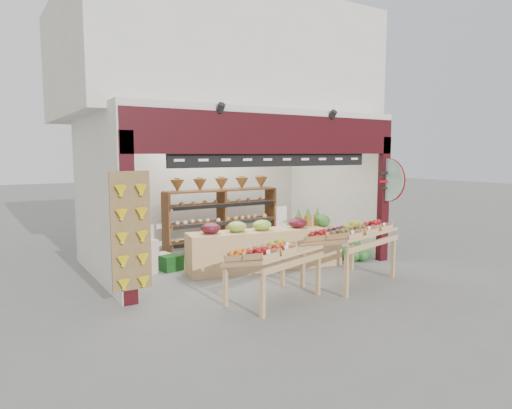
% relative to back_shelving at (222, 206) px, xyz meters
% --- Properties ---
extents(ground, '(60.00, 60.00, 0.00)m').
position_rel_back_shelving_xyz_m(ground, '(-0.20, -1.53, -1.09)').
color(ground, slate).
rests_on(ground, ground).
extents(shop_structure, '(6.36, 5.12, 5.40)m').
position_rel_back_shelving_xyz_m(shop_structure, '(-0.20, 0.08, 2.83)').
color(shop_structure, silver).
rests_on(shop_structure, ground).
extents(banana_board, '(0.60, 0.15, 1.80)m').
position_rel_back_shelving_xyz_m(banana_board, '(-2.93, -2.71, 0.02)').
color(banana_board, olive).
rests_on(banana_board, ground).
extents(gift_sign, '(0.04, 0.93, 0.92)m').
position_rel_back_shelving_xyz_m(gift_sign, '(2.55, -2.68, 0.66)').
color(gift_sign, '#AFDCC5').
rests_on(gift_sign, ground).
extents(back_shelving, '(2.78, 0.46, 1.74)m').
position_rel_back_shelving_xyz_m(back_shelving, '(0.00, 0.00, 0.00)').
color(back_shelving, brown).
rests_on(back_shelving, ground).
extents(refrigerator, '(0.75, 0.75, 1.72)m').
position_rel_back_shelving_xyz_m(refrigerator, '(-2.39, 0.33, -0.23)').
color(refrigerator, silver).
rests_on(refrigerator, ground).
extents(cardboard_stack, '(1.03, 0.78, 0.66)m').
position_rel_back_shelving_xyz_m(cardboard_stack, '(-1.98, -0.94, -0.85)').
color(cardboard_stack, beige).
rests_on(cardboard_stack, ground).
extents(mid_counter, '(3.23, 1.16, 1.01)m').
position_rel_back_shelving_xyz_m(mid_counter, '(-0.00, -1.88, -0.66)').
color(mid_counter, tan).
rests_on(mid_counter, ground).
extents(display_table_left, '(1.71, 1.26, 0.98)m').
position_rel_back_shelving_xyz_m(display_table_left, '(-1.08, -3.62, -0.34)').
color(display_table_left, tan).
rests_on(display_table_left, ground).
extents(display_table_right, '(1.95, 1.41, 1.10)m').
position_rel_back_shelving_xyz_m(display_table_right, '(0.76, -3.47, -0.22)').
color(display_table_right, tan).
rests_on(display_table_right, ground).
extents(watermelon_pile, '(0.66, 0.66, 0.51)m').
position_rel_back_shelving_xyz_m(watermelon_pile, '(2.08, -2.25, -0.92)').
color(watermelon_pile, '#194B1A').
rests_on(watermelon_pile, ground).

